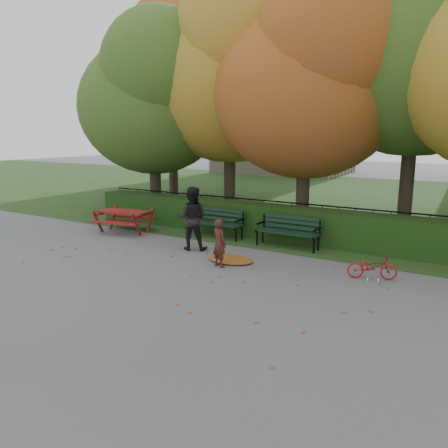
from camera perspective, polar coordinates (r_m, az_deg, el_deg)
The scene contains 18 objects.
ground at distance 9.94m, azimuth -6.13°, elevation -6.77°, with size 90.00×90.00×0.00m, color slate.
grass_strip at distance 22.43m, azimuth 16.26°, elevation 3.19°, with size 90.00×90.00×0.00m, color #1E3A18.
building_left at distance 36.83m, azimuth 8.02°, elevation 18.37°, with size 10.00×7.00×15.00m, color tan.
hedge at distance 13.53m, azimuth 5.51°, elevation 0.39°, with size 13.00×0.90×1.00m, color black.
iron_fence at distance 14.24m, azimuth 6.93°, elevation 1.07°, with size 14.00×0.04×1.02m.
tree_a at distance 17.09m, azimuth -8.97°, elevation 16.19°, with size 5.88×5.60×7.48m.
tree_b at distance 16.56m, azimuth 1.44°, elevation 19.54°, with size 6.72×6.40×8.79m.
tree_c at distance 14.39m, azimuth 11.71°, elevation 18.19°, with size 6.30×6.00×8.00m.
tree_d at distance 15.07m, azimuth 25.50°, elevation 21.50°, with size 7.14×6.80×9.58m.
tree_f at distance 21.26m, azimuth -6.55°, elevation 18.51°, with size 6.93×6.60×9.19m.
bench_left at distance 13.47m, azimuth -0.96°, elevation 0.48°, with size 1.80×0.57×0.88m.
bench_right at distance 12.37m, azimuth 8.46°, elevation -0.66°, with size 1.80×0.57×0.88m.
picnic_table at distance 14.47m, azimuth -12.93°, elevation 1.10°, with size 1.87×1.61×0.81m.
leaf_pile at distance 11.01m, azimuth 0.86°, elevation -4.64°, with size 1.20×0.83×0.08m, color brown.
leaf_scatter at distance 10.17m, azimuth -5.09°, elevation -6.30°, with size 9.00×5.70×0.01m, color brown, non-canonical shape.
child at distance 10.43m, azimuth -0.62°, elevation -2.49°, with size 0.42×0.28×1.17m, color #431F15.
adult at distance 11.96m, azimuth -4.22°, elevation 0.74°, with size 0.85×0.66×1.74m, color black.
bicycle at distance 10.15m, azimuth 18.78°, elevation -5.31°, with size 0.37×1.06×0.56m, color #B5101E.
Camera 1 is at (5.80, -7.44, 3.13)m, focal length 35.00 mm.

